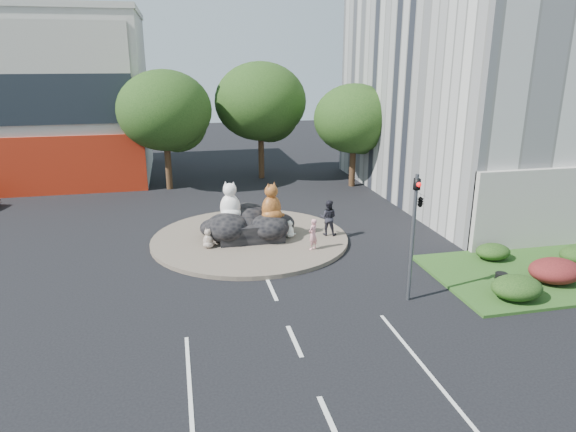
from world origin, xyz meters
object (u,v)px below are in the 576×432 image
Objects in this scene: kitten_calico at (208,238)px; kitten_white at (290,229)px; cat_white at (230,201)px; pedestrian_dark at (328,218)px; litter_bin at (500,282)px; pedestrian_pink at (313,234)px; cat_tabby at (271,202)px.

kitten_white is (4.17, 0.61, -0.03)m from kitten_calico.
cat_white is 1.07× the size of pedestrian_dark.
kitten_white is at bearing 19.60° from pedestrian_dark.
kitten_calico reaches higher than litter_bin.
kitten_white is 0.60× the size of pedestrian_pink.
cat_white is at bearing 12.17° from pedestrian_dark.
pedestrian_dark is (2.01, -0.09, 0.48)m from kitten_white.
kitten_calico reaches higher than kitten_white.
kitten_white is (2.91, -0.78, -1.44)m from cat_white.
cat_tabby reaches higher than pedestrian_pink.
kitten_calico is 1.08× the size of kitten_white.
kitten_calico is at bearing -55.06° from pedestrian_pink.
kitten_white reaches higher than litter_bin.
kitten_calico is 0.64× the size of pedestrian_pink.
kitten_white is at bearing -37.75° from cat_tabby.
kitten_white is 1.23× the size of litter_bin.
cat_tabby is 11.20m from litter_bin.
cat_white is 13.08m from litter_bin.
pedestrian_pink is 0.82× the size of pedestrian_dark.
kitten_calico is at bearing -112.19° from cat_white.
litter_bin is at bearing 96.75° from pedestrian_pink.
pedestrian_dark is (6.19, 0.52, 0.44)m from kitten_calico.
kitten_white is 10.37m from litter_bin.
pedestrian_pink reaches higher than kitten_calico.
cat_white is 2.10m from cat_tabby.
kitten_calico is 4.22m from kitten_white.
pedestrian_dark is (4.92, -0.87, -0.97)m from cat_white.
pedestrian_dark reaches higher than pedestrian_pink.
pedestrian_dark is 2.53× the size of litter_bin.
kitten_white is at bearing 5.22° from cat_white.
cat_white is at bearing 133.26° from cat_tabby.
cat_white is 4.66m from pedestrian_pink.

